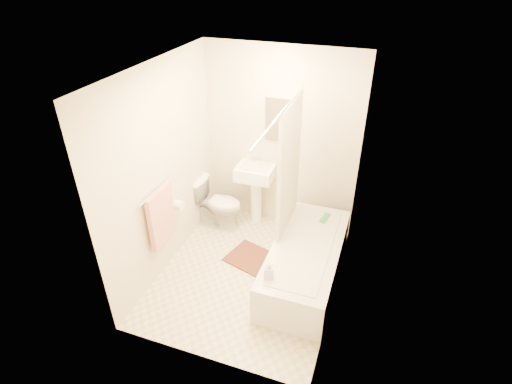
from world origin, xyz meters
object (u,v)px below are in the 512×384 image
(toilet, at_px, (217,204))
(bath_mat, at_px, (254,259))
(bathtub, at_px, (305,262))
(soap_bottle, at_px, (269,270))
(sink, at_px, (256,192))

(toilet, xyz_separation_m, bath_mat, (0.72, -0.55, -0.33))
(bathtub, distance_m, soap_bottle, 0.74)
(bath_mat, bearing_deg, sink, 107.87)
(bath_mat, bearing_deg, bathtub, -8.16)
(sink, xyz_separation_m, bathtub, (0.92, -0.90, -0.24))
(bath_mat, xyz_separation_m, soap_bottle, (0.41, -0.71, 0.56))
(toilet, xyz_separation_m, bathtub, (1.38, -0.64, -0.10))
(bathtub, distance_m, bath_mat, 0.70)
(toilet, xyz_separation_m, soap_bottle, (1.13, -1.25, 0.23))
(toilet, relative_size, sink, 0.73)
(toilet, height_order, soap_bottle, toilet)
(sink, height_order, bathtub, sink)
(sink, bearing_deg, bathtub, -45.61)
(bathtub, bearing_deg, sink, 135.58)
(sink, relative_size, bathtub, 0.56)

